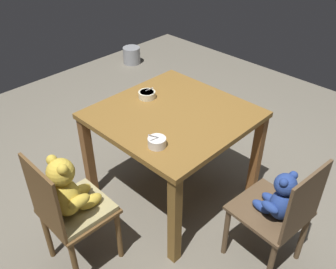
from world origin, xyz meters
TOP-DOWN VIEW (x-y plane):
  - ground_plane at (0.00, 0.00)m, footprint 5.20×5.20m
  - dining_table at (0.00, 0.00)m, footprint 1.00×1.00m
  - teddy_chair_near_front at (-0.04, -0.91)m, footprint 0.43×0.44m
  - teddy_chair_near_left at (-0.90, -0.01)m, footprint 0.40×0.39m
  - porridge_bowl_white_near_left at (-0.35, -0.20)m, footprint 0.12×0.11m
  - porridge_bowl_cream_far_center at (0.02, 0.29)m, footprint 0.13×0.14m
  - metal_pail at (1.44, 2.15)m, footprint 0.23×0.23m

SIDE VIEW (x-z plane):
  - ground_plane at x=0.00m, z-range -0.04..0.00m
  - metal_pail at x=1.44m, z-range 0.00..0.22m
  - teddy_chair_near_front at x=-0.04m, z-range 0.08..0.94m
  - teddy_chair_near_left at x=-0.90m, z-range 0.12..1.00m
  - dining_table at x=0.00m, z-range 0.27..1.02m
  - porridge_bowl_cream_far_center at x=0.02m, z-range 0.72..0.84m
  - porridge_bowl_white_near_left at x=-0.35m, z-range 0.73..0.84m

